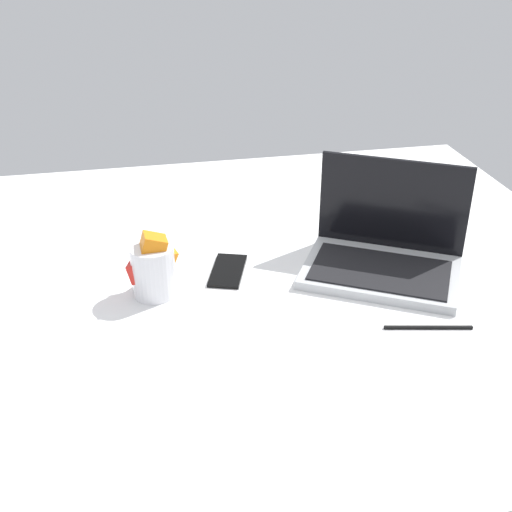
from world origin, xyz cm
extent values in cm
cube|color=white|center=(0.00, 0.00, 9.00)|extent=(180.00, 140.00, 18.00)
cube|color=#B7BABC|center=(36.98, -7.25, 19.00)|extent=(40.04, 36.25, 2.00)
cube|color=black|center=(36.24, -8.55, 20.20)|extent=(33.61, 29.06, 0.40)
cube|color=black|center=(42.38, 2.33, 30.50)|extent=(29.23, 17.09, 21.00)
cylinder|color=silver|center=(-11.81, -4.81, 23.50)|extent=(9.00, 9.00, 11.00)
cube|color=yellow|center=(-12.30, -2.83, 21.51)|extent=(6.96, 7.20, 4.41)
cube|color=red|center=(-13.64, -4.55, 24.12)|extent=(7.44, 6.86, 6.02)
cube|color=orange|center=(-10.40, -3.53, 26.73)|extent=(8.11, 7.22, 6.22)
cube|color=orange|center=(-11.41, -4.84, 29.34)|extent=(5.98, 5.45, 5.67)
cube|color=black|center=(4.50, 0.94, 18.40)|extent=(10.86, 15.43, 0.80)
cube|color=black|center=(38.66, -28.05, 18.30)|extent=(16.78, 3.99, 0.60)
camera|label=1|loc=(-14.36, -122.95, 90.95)|focal=46.08mm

